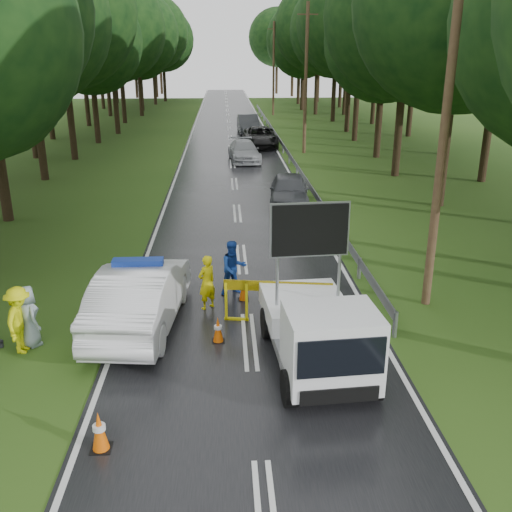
{
  "coord_description": "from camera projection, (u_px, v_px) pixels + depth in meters",
  "views": [
    {
      "loc": [
        -0.56,
        -12.76,
        6.87
      ],
      "look_at": [
        0.32,
        2.7,
        1.3
      ],
      "focal_mm": 40.0,
      "sensor_mm": 36.0,
      "label": 1
    }
  ],
  "objects": [
    {
      "name": "queue_car_second",
      "position": [
        244.0,
        151.0,
        37.68
      ],
      "size": [
        2.24,
        4.72,
        1.33
      ],
      "primitive_type": "imported",
      "rotation": [
        0.0,
        0.0,
        0.08
      ],
      "color": "#A7A9AF",
      "rests_on": "ground"
    },
    {
      "name": "utility_pole_near",
      "position": [
        445.0,
        125.0,
        14.79
      ],
      "size": [
        1.4,
        0.24,
        10.0
      ],
      "color": "#4C3023",
      "rests_on": "ground"
    },
    {
      "name": "cone_far",
      "position": [
        243.0,
        290.0,
        16.58
      ],
      "size": [
        0.32,
        0.32,
        0.67
      ],
      "color": "black",
      "rests_on": "ground"
    },
    {
      "name": "queue_car_third",
      "position": [
        260.0,
        137.0,
        43.37
      ],
      "size": [
        2.48,
        5.34,
        1.48
      ],
      "primitive_type": "imported",
      "rotation": [
        0.0,
        0.0,
        0.0
      ],
      "color": "black",
      "rests_on": "ground"
    },
    {
      "name": "officer",
      "position": [
        207.0,
        282.0,
        15.9
      ],
      "size": [
        0.69,
        0.67,
        1.59
      ],
      "primitive_type": "imported",
      "rotation": [
        0.0,
        0.0,
        3.86
      ],
      "color": "yellow",
      "rests_on": "ground"
    },
    {
      "name": "bystander_right",
      "position": [
        28.0,
        316.0,
        13.89
      ],
      "size": [
        0.88,
        0.9,
        1.56
      ],
      "primitive_type": "imported",
      "rotation": [
        0.0,
        0.0,
        2.29
      ],
      "color": "#8A9DA6",
      "rests_on": "ground"
    },
    {
      "name": "cone_center",
      "position": [
        218.0,
        330.0,
        14.19
      ],
      "size": [
        0.32,
        0.32,
        0.68
      ],
      "color": "black",
      "rests_on": "ground"
    },
    {
      "name": "cone_near_left",
      "position": [
        100.0,
        432.0,
        10.3
      ],
      "size": [
        0.38,
        0.38,
        0.8
      ],
      "color": "black",
      "rests_on": "ground"
    },
    {
      "name": "police_sedan",
      "position": [
        140.0,
        296.0,
        14.86
      ],
      "size": [
        2.34,
        5.36,
        1.89
      ],
      "rotation": [
        0.0,
        0.0,
        3.04
      ],
      "color": "white",
      "rests_on": "ground"
    },
    {
      "name": "cone_right",
      "position": [
        329.0,
        292.0,
        16.33
      ],
      "size": [
        0.37,
        0.37,
        0.79
      ],
      "color": "black",
      "rests_on": "ground"
    },
    {
      "name": "queue_car_fourth",
      "position": [
        248.0,
        124.0,
        50.51
      ],
      "size": [
        1.93,
        4.96,
        1.61
      ],
      "primitive_type": "imported",
      "rotation": [
        0.0,
        0.0,
        0.05
      ],
      "color": "#3A3C41",
      "rests_on": "ground"
    },
    {
      "name": "guardrail",
      "position": [
        281.0,
        142.0,
        42.23
      ],
      "size": [
        0.12,
        60.06,
        0.7
      ],
      "color": "gray",
      "rests_on": "ground"
    },
    {
      "name": "civilian",
      "position": [
        234.0,
        268.0,
        16.86
      ],
      "size": [
        0.96,
        0.85,
        1.66
      ],
      "primitive_type": "imported",
      "rotation": [
        0.0,
        0.0,
        0.32
      ],
      "color": "#1A43A9",
      "rests_on": "ground"
    },
    {
      "name": "barrier",
      "position": [
        278.0,
        292.0,
        15.02
      ],
      "size": [
        2.85,
        0.48,
        1.19
      ],
      "rotation": [
        0.0,
        0.0,
        -0.15
      ],
      "color": "yellow",
      "rests_on": "ground"
    },
    {
      "name": "cone_left_mid",
      "position": [
        178.0,
        284.0,
        16.94
      ],
      "size": [
        0.35,
        0.35,
        0.73
      ],
      "color": "black",
      "rests_on": "ground"
    },
    {
      "name": "road",
      "position": [
        231.0,
        149.0,
        42.53
      ],
      "size": [
        7.0,
        140.0,
        0.02
      ],
      "primitive_type": "cube",
      "color": "black",
      "rests_on": "ground"
    },
    {
      "name": "utility_pole_mid",
      "position": [
        306.0,
        79.0,
        39.22
      ],
      "size": [
        1.4,
        0.24,
        10.0
      ],
      "color": "#4C3023",
      "rests_on": "ground"
    },
    {
      "name": "work_truck",
      "position": [
        318.0,
        331.0,
        12.72
      ],
      "size": [
        2.32,
        4.66,
        3.6
      ],
      "rotation": [
        0.0,
        0.0,
        0.07
      ],
      "color": "gray",
      "rests_on": "ground"
    },
    {
      "name": "utility_pole_far",
      "position": [
        274.0,
        69.0,
        63.64
      ],
      "size": [
        1.4,
        0.24,
        10.0
      ],
      "color": "#4C3023",
      "rests_on": "ground"
    },
    {
      "name": "queue_car_first",
      "position": [
        289.0,
        191.0,
        26.56
      ],
      "size": [
        2.21,
        4.61,
        1.52
      ],
      "primitive_type": "imported",
      "rotation": [
        0.0,
        0.0,
        -0.1
      ],
      "color": "#3D3F45",
      "rests_on": "ground"
    },
    {
      "name": "bystander_left",
      "position": [
        20.0,
        320.0,
        13.58
      ],
      "size": [
        0.7,
        1.12,
        1.67
      ],
      "primitive_type": "imported",
      "rotation": [
        0.0,
        0.0,
        1.5
      ],
      "color": "#DADF0C",
      "rests_on": "ground"
    },
    {
      "name": "ground",
      "position": [
        249.0,
        341.0,
        14.34
      ],
      "size": [
        160.0,
        160.0,
        0.0
      ],
      "primitive_type": "plane",
      "color": "#284B15",
      "rests_on": "ground"
    }
  ]
}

